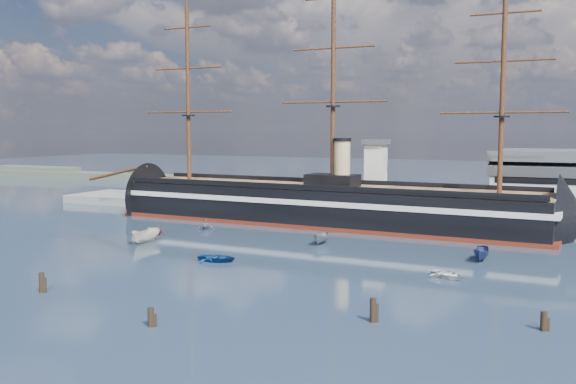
% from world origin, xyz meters
% --- Properties ---
extents(ground, '(600.00, 600.00, 0.00)m').
position_xyz_m(ground, '(0.00, 40.00, 0.00)').
color(ground, '#273742').
rests_on(ground, ground).
extents(quay, '(180.00, 18.00, 2.00)m').
position_xyz_m(quay, '(10.00, 76.00, 0.00)').
color(quay, slate).
rests_on(quay, ground).
extents(quay_tower, '(5.00, 5.00, 15.00)m').
position_xyz_m(quay_tower, '(3.00, 73.00, 9.75)').
color(quay_tower, silver).
rests_on(quay_tower, ground).
extents(shoreline, '(120.00, 10.00, 4.00)m').
position_xyz_m(shoreline, '(-139.23, 135.00, 1.45)').
color(shoreline, '#3F4C38').
rests_on(shoreline, ground).
extents(warship, '(113.26, 20.68, 53.94)m').
position_xyz_m(warship, '(-5.70, 60.00, 4.04)').
color(warship, black).
rests_on(warship, ground).
extents(motorboat_a, '(7.77, 3.42, 3.02)m').
position_xyz_m(motorboat_a, '(-23.39, 27.56, 0.00)').
color(motorboat_a, '#EFE6C4').
rests_on(motorboat_a, ground).
extents(motorboat_b, '(1.87, 3.68, 1.64)m').
position_xyz_m(motorboat_b, '(-4.51, 19.45, 0.00)').
color(motorboat_b, navy).
rests_on(motorboat_b, ground).
extents(motorboat_c, '(6.06, 2.46, 2.39)m').
position_xyz_m(motorboat_c, '(4.01, 39.13, 0.00)').
color(motorboat_c, slate).
rests_on(motorboat_c, ground).
extents(motorboat_d, '(5.62, 5.12, 1.96)m').
position_xyz_m(motorboat_d, '(-26.87, 35.70, 0.00)').
color(motorboat_d, maroon).
rests_on(motorboat_d, ground).
extents(motorboat_e, '(2.61, 3.19, 1.40)m').
position_xyz_m(motorboat_e, '(28.08, 22.98, 0.00)').
color(motorboat_e, silver).
rests_on(motorboat_e, ground).
extents(motorboat_f, '(6.34, 2.35, 2.53)m').
position_xyz_m(motorboat_f, '(30.52, 36.06, 0.00)').
color(motorboat_f, navy).
rests_on(motorboat_f, ground).
extents(motorboat_g, '(6.13, 4.84, 2.07)m').
position_xyz_m(motorboat_g, '(-22.39, 44.91, 0.00)').
color(motorboat_g, gray).
rests_on(motorboat_g, ground).
extents(piling_near_left, '(0.64, 0.64, 3.13)m').
position_xyz_m(piling_near_left, '(-14.16, -4.57, 0.00)').
color(piling_near_left, black).
rests_on(piling_near_left, ground).
extents(piling_near_mid, '(0.64, 0.64, 2.62)m').
position_xyz_m(piling_near_mid, '(5.62, -9.92, 0.00)').
color(piling_near_mid, black).
rests_on(piling_near_mid, ground).
extents(piling_near_right, '(0.64, 0.64, 3.19)m').
position_xyz_m(piling_near_right, '(24.95, 0.58, 0.00)').
color(piling_near_right, black).
rests_on(piling_near_right, ground).
extents(piling_far_right, '(0.64, 0.64, 2.59)m').
position_xyz_m(piling_far_right, '(40.66, 4.80, 0.00)').
color(piling_far_right, black).
rests_on(piling_far_right, ground).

